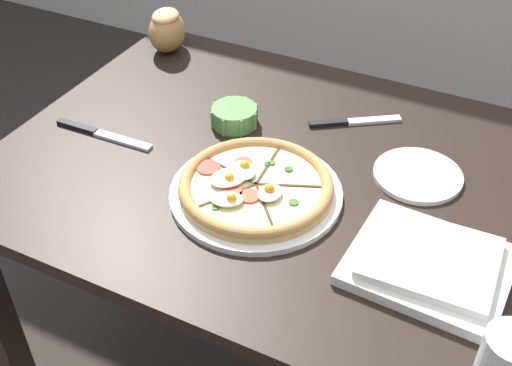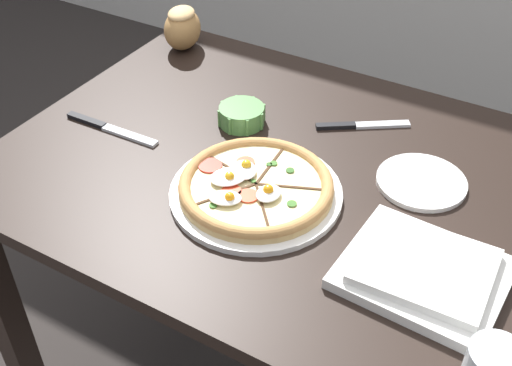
{
  "view_description": "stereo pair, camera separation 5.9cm",
  "coord_description": "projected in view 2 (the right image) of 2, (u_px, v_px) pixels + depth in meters",
  "views": [
    {
      "loc": [
        0.4,
        -0.93,
        1.52
      ],
      "look_at": [
        -0.01,
        -0.11,
        0.77
      ],
      "focal_mm": 45.0,
      "sensor_mm": 36.0,
      "label": 1
    },
    {
      "loc": [
        0.45,
        -0.9,
        1.52
      ],
      "look_at": [
        -0.01,
        -0.11,
        0.77
      ],
      "focal_mm": 45.0,
      "sensor_mm": 36.0,
      "label": 2
    }
  ],
  "objects": [
    {
      "name": "ramekin_bowl",
      "position": [
        242.0,
        115.0,
        1.38
      ],
      "size": [
        0.11,
        0.11,
        0.04
      ],
      "color": "#4C8442",
      "rests_on": "dining_table"
    },
    {
      "name": "bread_piece_near",
      "position": [
        182.0,
        27.0,
        1.63
      ],
      "size": [
        0.12,
        0.14,
        0.11
      ],
      "rotation": [
        0.0,
        0.0,
        1.84
      ],
      "color": "#B27F47",
      "rests_on": "dining_table"
    },
    {
      "name": "knife_main",
      "position": [
        362.0,
        125.0,
        1.38
      ],
      "size": [
        0.18,
        0.13,
        0.01
      ],
      "rotation": [
        0.0,
        0.0,
        0.6
      ],
      "color": "silver",
      "rests_on": "dining_table"
    },
    {
      "name": "side_saucer",
      "position": [
        421.0,
        182.0,
        1.23
      ],
      "size": [
        0.17,
        0.17,
        0.01
      ],
      "color": "white",
      "rests_on": "dining_table"
    },
    {
      "name": "knife_spare",
      "position": [
        110.0,
        129.0,
        1.37
      ],
      "size": [
        0.23,
        0.02,
        0.01
      ],
      "rotation": [
        0.0,
        0.0,
        0.02
      ],
      "color": "silver",
      "rests_on": "dining_table"
    },
    {
      "name": "napkin_folded",
      "position": [
        424.0,
        271.0,
        1.03
      ],
      "size": [
        0.27,
        0.23,
        0.04
      ],
      "rotation": [
        0.0,
        0.0,
        -0.05
      ],
      "color": "silver",
      "rests_on": "dining_table"
    },
    {
      "name": "dining_table",
      "position": [
        286.0,
        210.0,
        1.34
      ],
      "size": [
        1.14,
        0.84,
        0.74
      ],
      "color": "black",
      "rests_on": "ground_plane"
    },
    {
      "name": "pizza",
      "position": [
        255.0,
        187.0,
        1.19
      ],
      "size": [
        0.32,
        0.32,
        0.05
      ],
      "color": "white",
      "rests_on": "dining_table"
    }
  ]
}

